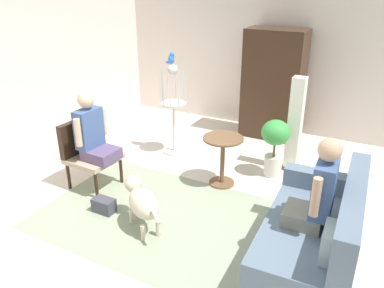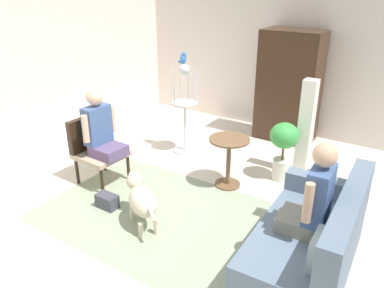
% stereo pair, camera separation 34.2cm
% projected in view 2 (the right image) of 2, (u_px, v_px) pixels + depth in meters
% --- Properties ---
extents(ground_plane, '(8.03, 8.03, 0.00)m').
position_uv_depth(ground_plane, '(181.00, 219.00, 4.51)').
color(ground_plane, beige).
extents(back_wall, '(6.37, 0.12, 2.75)m').
position_uv_depth(back_wall, '(294.00, 53.00, 6.57)').
color(back_wall, silver).
rests_on(back_wall, ground).
extents(left_wall, '(0.12, 7.30, 2.75)m').
position_uv_depth(left_wall, '(25.00, 66.00, 5.66)').
color(left_wall, silver).
rests_on(left_wall, ground).
extents(area_rug, '(3.01, 1.94, 0.01)m').
position_uv_depth(area_rug, '(170.00, 218.00, 4.52)').
color(area_rug, gray).
rests_on(area_rug, ground).
extents(couch, '(0.90, 1.64, 0.92)m').
position_uv_depth(couch, '(311.00, 243.00, 3.60)').
color(couch, slate).
rests_on(couch, ground).
extents(armchair, '(0.61, 0.60, 0.88)m').
position_uv_depth(armchair, '(95.00, 145.00, 5.20)').
color(armchair, black).
rests_on(armchair, ground).
extents(person_on_couch, '(0.44, 0.51, 0.89)m').
position_uv_depth(person_on_couch, '(314.00, 197.00, 3.39)').
color(person_on_couch, gray).
extents(person_on_armchair, '(0.48, 0.53, 0.87)m').
position_uv_depth(person_on_armchair, '(101.00, 129.00, 5.01)').
color(person_on_armchair, '#5C496F').
extents(round_end_table, '(0.53, 0.53, 0.68)m').
position_uv_depth(round_end_table, '(229.00, 156.00, 5.07)').
color(round_end_table, brown).
rests_on(round_end_table, ground).
extents(dog, '(0.73, 0.55, 0.55)m').
position_uv_depth(dog, '(142.00, 198.00, 4.29)').
color(dog, beige).
rests_on(dog, ground).
extents(bird_cage_stand, '(0.41, 0.41, 1.40)m').
position_uv_depth(bird_cage_stand, '(185.00, 108.00, 5.95)').
color(bird_cage_stand, silver).
rests_on(bird_cage_stand, ground).
extents(parrot, '(0.17, 0.10, 0.18)m').
position_uv_depth(parrot, '(183.00, 58.00, 5.65)').
color(parrot, blue).
rests_on(parrot, bird_cage_stand).
extents(potted_plant, '(0.39, 0.39, 0.82)m').
position_uv_depth(potted_plant, '(284.00, 144.00, 5.20)').
color(potted_plant, beige).
rests_on(potted_plant, ground).
extents(column_lamp, '(0.20, 0.20, 1.36)m').
position_uv_depth(column_lamp, '(306.00, 129.00, 5.29)').
color(column_lamp, '#4C4742').
rests_on(column_lamp, ground).
extents(armoire_cabinet, '(0.96, 0.56, 1.82)m').
position_uv_depth(armoire_cabinet, '(289.00, 87.00, 6.39)').
color(armoire_cabinet, '#382316').
rests_on(armoire_cabinet, ground).
extents(handbag, '(0.26, 0.16, 0.18)m').
position_uv_depth(handbag, '(107.00, 201.00, 4.70)').
color(handbag, '#3F3F4C').
rests_on(handbag, ground).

